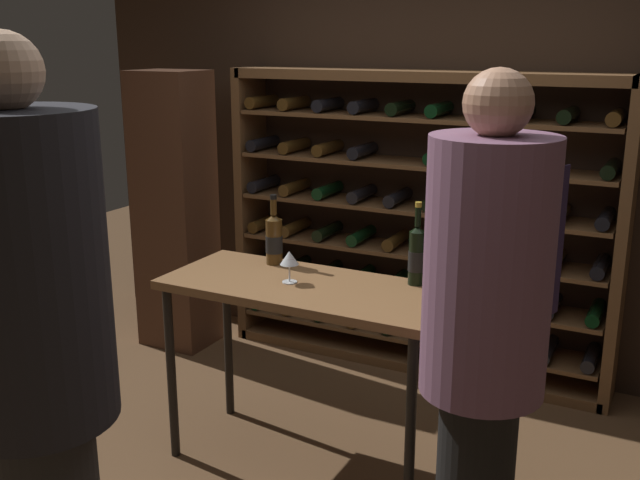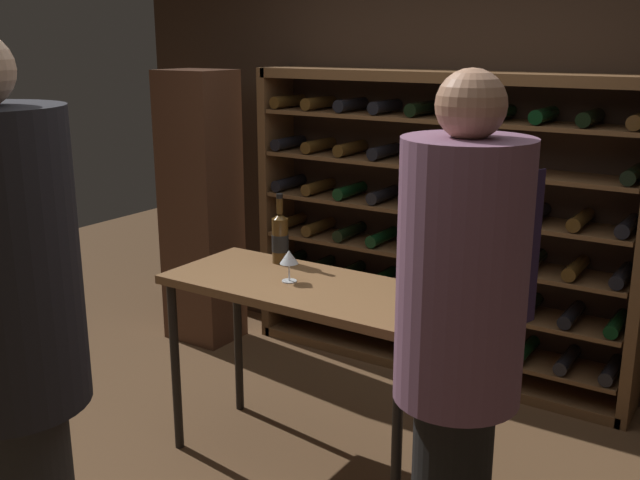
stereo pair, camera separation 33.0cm
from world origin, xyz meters
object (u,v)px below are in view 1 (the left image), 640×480
Objects in this scene: tasting_table at (306,305)px; person_guest_khaki at (484,325)px; person_bystander_red_print at (32,343)px; display_cabinet at (175,212)px; wine_bottle_red_label at (417,255)px; wine_rack at (414,225)px; wine_glass_stemmed_left at (289,259)px; wine_bottle_amber_reserve at (274,239)px.

tasting_table is 0.69× the size of person_guest_khaki.
person_bystander_red_print is 2.61m from display_cabinet.
wine_rack is at bearing 110.55° from wine_bottle_red_label.
wine_rack is 1.98m from person_guest_khaki.
wine_glass_stemmed_left is at bearing -34.14° from display_cabinet.
wine_bottle_red_label is at bearing 1.73° from wine_bottle_amber_reserve.
display_cabinet reaches higher than wine_bottle_amber_reserve.
person_bystander_red_print is 5.78× the size of wine_bottle_amber_reserve.
person_bystander_red_print is 13.53× the size of wine_glass_stemmed_left.
tasting_table is at bearing -153.13° from wine_bottle_red_label.
person_bystander_red_print is at bearing -97.93° from tasting_table.
person_guest_khaki is 2.76m from display_cabinet.
wine_rack reaches higher than wine_bottle_red_label.
wine_glass_stemmed_left is (-0.08, -0.02, 0.21)m from tasting_table.
wine_bottle_red_label is at bearing 25.02° from wine_glass_stemmed_left.
person_guest_khaki is at bearing -63.12° from wine_rack.
wine_bottle_amber_reserve reaches higher than wine_glass_stemmed_left.
wine_bottle_red_label is 0.73m from wine_bottle_amber_reserve.
tasting_table is at bearing -100.73° from person_guest_khaki.
wine_glass_stemmed_left is (1.38, -0.94, 0.12)m from display_cabinet.
wine_bottle_red_label is 1.09× the size of wine_bottle_amber_reserve.
display_cabinet is 5.18× the size of wine_bottle_amber_reserve.
display_cabinet reaches higher than wine_bottle_red_label.
wine_rack is 1.33× the size of display_cabinet.
tasting_table is 3.78× the size of wine_bottle_amber_reserve.
person_bystander_red_print is 1.06× the size of person_guest_khaki.
person_guest_khaki is at bearing -23.92° from wine_glass_stemmed_left.
wine_rack is 1.16m from wine_bottle_red_label.
wine_bottle_red_label reaches higher than wine_bottle_amber_reserve.
person_guest_khaki reaches higher than wine_rack.
person_bystander_red_print is at bearing -60.89° from display_cabinet.
wine_glass_stemmed_left is (-1.01, 0.45, -0.03)m from person_guest_khaki.
wine_rack is 6.31× the size of wine_bottle_red_label.
display_cabinet is (-1.49, -0.38, 0.00)m from wine_rack.
wine_glass_stemmed_left is (0.21, -0.22, -0.02)m from wine_bottle_amber_reserve.
person_bystander_red_print is (-0.23, -2.66, 0.21)m from wine_rack.
tasting_table is at bearing 13.11° from wine_glass_stemmed_left.
display_cabinet is (-2.39, 1.38, -0.15)m from person_guest_khaki.
wine_rack reaches higher than display_cabinet.
person_guest_khaki is 1.38m from wine_bottle_amber_reserve.
wine_bottle_amber_reserve is at bearing 133.76° from wine_glass_stemmed_left.
person_bystander_red_print is 1.35m from wine_glass_stemmed_left.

